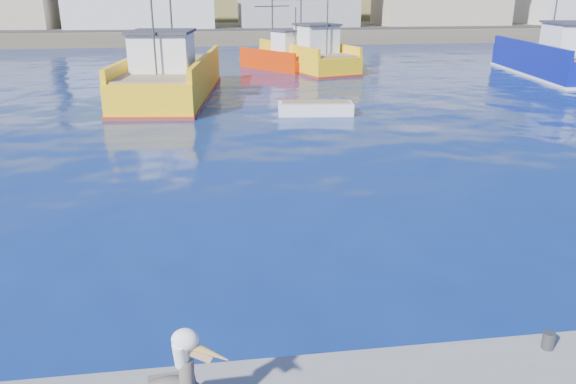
# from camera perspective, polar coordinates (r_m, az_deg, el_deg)

# --- Properties ---
(ground) EXTENTS (260.00, 260.00, 0.00)m
(ground) POSITION_cam_1_polar(r_m,az_deg,el_deg) (12.40, 3.88, -9.58)
(ground) COLOR #071E53
(ground) RESTS_ON ground
(dock_bollards) EXTENTS (36.20, 0.20, 0.30)m
(dock_bollards) POSITION_cam_1_polar(r_m,az_deg,el_deg) (9.45, 12.11, -15.72)
(dock_bollards) COLOR #4C4C4C
(dock_bollards) RESTS_ON dock
(trawler_yellow_a) EXTENTS (6.41, 14.18, 6.82)m
(trawler_yellow_a) POSITION_cam_1_polar(r_m,az_deg,el_deg) (34.98, -11.88, 11.30)
(trawler_yellow_a) COLOR yellow
(trawler_yellow_a) RESTS_ON ground
(trawler_yellow_b) EXTENTS (7.03, 11.80, 6.50)m
(trawler_yellow_b) POSITION_cam_1_polar(r_m,az_deg,el_deg) (46.87, 2.07, 13.57)
(trawler_yellow_b) COLOR yellow
(trawler_yellow_b) RESTS_ON ground
(trawler_blue) EXTENTS (6.81, 14.41, 6.85)m
(trawler_blue) POSITION_cam_1_polar(r_m,az_deg,el_deg) (47.81, 25.76, 11.99)
(trawler_blue) COLOR navy
(trawler_blue) RESTS_ON ground
(boat_orange) EXTENTS (6.05, 7.29, 5.91)m
(boat_orange) POSITION_cam_1_polar(r_m,az_deg,el_deg) (47.04, -0.78, 13.53)
(boat_orange) COLOR red
(boat_orange) RESTS_ON ground
(skiff_mid) EXTENTS (3.97, 1.75, 0.84)m
(skiff_mid) POSITION_cam_1_polar(r_m,az_deg,el_deg) (29.47, 2.80, 8.38)
(skiff_mid) COLOR silver
(skiff_mid) RESTS_ON ground
(skiff_far) EXTENTS (3.48, 3.27, 0.77)m
(skiff_far) POSITION_cam_1_polar(r_m,az_deg,el_deg) (55.20, 23.07, 12.17)
(skiff_far) COLOR silver
(skiff_far) RESTS_ON ground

